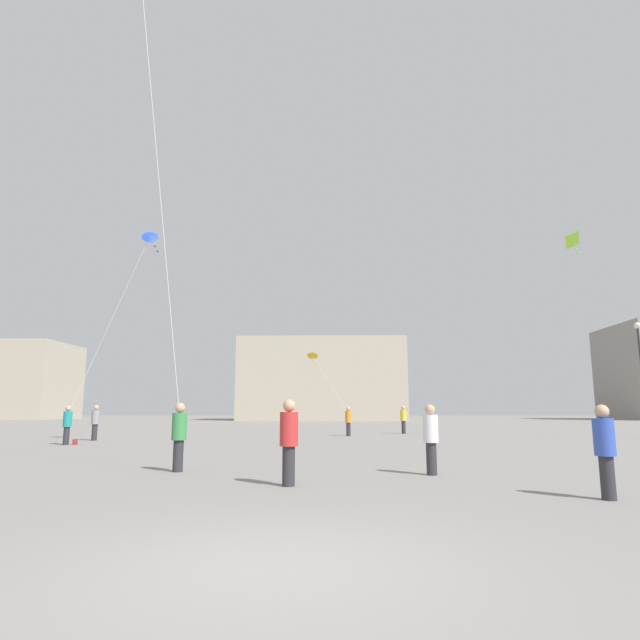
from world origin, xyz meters
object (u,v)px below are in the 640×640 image
(kite_cobalt_diamond, at_px, (149,240))
(building_left_hall, at_px, (11,381))
(person_in_white, at_px, (431,436))
(kite_lime_delta, at_px, (566,246))
(person_in_blue, at_px, (605,447))
(building_centre_hall, at_px, (322,380))
(person_in_yellow, at_px, (403,418))
(person_in_red, at_px, (289,438))
(person_in_orange, at_px, (348,420))
(handbag_beside_flyer, at_px, (75,442))
(person_in_teal, at_px, (67,423))
(person_in_green, at_px, (179,434))
(kite_amber_diamond, at_px, (313,356))
(person_in_grey, at_px, (95,421))

(kite_cobalt_diamond, height_order, building_left_hall, building_left_hall)
(person_in_white, xyz_separation_m, kite_lime_delta, (10.60, 15.74, 9.49))
(person_in_blue, bearing_deg, building_centre_hall, -71.86)
(kite_lime_delta, relative_size, building_centre_hall, 0.39)
(person_in_yellow, xyz_separation_m, kite_cobalt_diamond, (-13.09, -11.16, 8.35))
(person_in_red, height_order, person_in_white, person_in_red)
(person_in_orange, relative_size, kite_lime_delta, 0.17)
(person_in_white, height_order, handbag_beside_flyer, person_in_white)
(person_in_teal, distance_m, person_in_white, 17.39)
(person_in_teal, height_order, person_in_orange, same)
(building_centre_hall, bearing_deg, person_in_teal, -99.44)
(person_in_blue, bearing_deg, person_in_green, -11.81)
(person_in_red, relative_size, handbag_beside_flyer, 5.29)
(person_in_blue, bearing_deg, kite_amber_diamond, -63.95)
(person_in_green, distance_m, kite_lime_delta, 24.47)
(person_in_yellow, relative_size, building_centre_hall, 0.07)
(person_in_orange, height_order, building_centre_hall, building_centre_hall)
(person_in_blue, height_order, person_in_green, person_in_green)
(person_in_blue, height_order, person_in_red, person_in_red)
(person_in_orange, bearing_deg, person_in_blue, -71.07)
(person_in_grey, relative_size, person_in_white, 1.08)
(kite_amber_diamond, relative_size, handbag_beside_flyer, 13.53)
(person_in_grey, relative_size, kite_lime_delta, 0.18)
(person_in_teal, relative_size, person_in_white, 1.04)
(person_in_red, xyz_separation_m, building_left_hall, (-54.69, 80.54, 5.53))
(person_in_yellow, xyz_separation_m, handbag_beside_flyer, (-15.73, -11.44, -0.84))
(person_in_orange, distance_m, kite_lime_delta, 15.56)
(building_left_hall, bearing_deg, person_in_teal, -57.10)
(person_in_green, relative_size, person_in_red, 0.98)
(person_in_orange, bearing_deg, person_in_red, -85.42)
(person_in_blue, distance_m, building_left_hall, 101.91)
(person_in_red, relative_size, person_in_white, 1.05)
(person_in_yellow, bearing_deg, person_in_blue, -138.38)
(person_in_blue, xyz_separation_m, person_in_yellow, (-0.05, 25.52, 0.10))
(person_in_grey, xyz_separation_m, building_left_hall, (-43.75, 64.67, 5.51))
(kite_cobalt_diamond, bearing_deg, kite_amber_diamond, 58.24)
(person_in_white, bearing_deg, kite_lime_delta, -47.06)
(person_in_grey, xyz_separation_m, kite_amber_diamond, (10.54, 8.71, 4.07))
(person_in_red, relative_size, person_in_orange, 1.01)
(kite_amber_diamond, bearing_deg, person_in_red, -89.07)
(person_in_green, xyz_separation_m, kite_lime_delta, (16.66, 15.22, 9.46))
(person_in_grey, relative_size, kite_cobalt_diamond, 0.20)
(person_in_yellow, relative_size, kite_cobalt_diamond, 0.21)
(person_in_red, distance_m, kite_amber_diamond, 24.92)
(kite_amber_diamond, bearing_deg, kite_cobalt_diamond, -121.76)
(kite_lime_delta, height_order, kite_cobalt_diamond, kite_lime_delta)
(person_in_orange, relative_size, person_in_yellow, 0.96)
(building_left_hall, bearing_deg, kite_lime_delta, -42.58)
(person_in_white, bearing_deg, person_in_green, 72.04)
(kite_cobalt_diamond, bearing_deg, person_in_green, -65.42)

